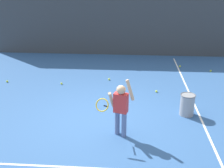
{
  "coord_description": "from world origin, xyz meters",
  "views": [
    {
      "loc": [
        0.75,
        -6.24,
        3.43
      ],
      "look_at": [
        0.26,
        0.24,
        0.85
      ],
      "focal_mm": 45.41,
      "sensor_mm": 36.0,
      "label": 1
    }
  ],
  "objects": [
    {
      "name": "tennis_ball_1",
      "position": [
        1.51,
        1.79,
        0.03
      ],
      "size": [
        0.07,
        0.07,
        0.07
      ],
      "primitive_type": "sphere",
      "color": "#CCE033",
      "rests_on": "ground"
    },
    {
      "name": "fence_post_1",
      "position": [
        -1.76,
        6.03,
        1.69
      ],
      "size": [
        0.09,
        0.09,
        3.37
      ],
      "primitive_type": "cylinder",
      "color": "slate",
      "rests_on": "ground"
    },
    {
      "name": "ground_plane",
      "position": [
        0.0,
        0.0,
        0.0
      ],
      "size": [
        20.0,
        20.0,
        0.0
      ],
      "primitive_type": "plane",
      "color": "#335B93"
    },
    {
      "name": "tennis_ball_4",
      "position": [
        -0.02,
        2.73,
        0.03
      ],
      "size": [
        0.07,
        0.07,
        0.07
      ],
      "primitive_type": "sphere",
      "color": "#CCE033",
      "rests_on": "ground"
    },
    {
      "name": "tennis_ball_2",
      "position": [
        -1.54,
        2.22,
        0.03
      ],
      "size": [
        0.07,
        0.07,
        0.07
      ],
      "primitive_type": "sphere",
      "color": "#CCE033",
      "rests_on": "ground"
    },
    {
      "name": "court_line_sideline",
      "position": [
        2.51,
        1.0,
        0.0
      ],
      "size": [
        0.05,
        9.0,
        0.0
      ],
      "primitive_type": "cube",
      "color": "white",
      "rests_on": "ground"
    },
    {
      "name": "tennis_ball_3",
      "position": [
        2.59,
        4.35,
        0.03
      ],
      "size": [
        0.07,
        0.07,
        0.07
      ],
      "primitive_type": "sphere",
      "color": "#CCE033",
      "rests_on": "ground"
    },
    {
      "name": "tennis_ball_5",
      "position": [
        -3.4,
        2.27,
        0.03
      ],
      "size": [
        0.07,
        0.07,
        0.07
      ],
      "primitive_type": "sphere",
      "color": "#CCE033",
      "rests_on": "ground"
    },
    {
      "name": "tennis_player",
      "position": [
        0.51,
        -0.73,
        0.73
      ],
      "size": [
        0.83,
        0.57,
        1.35
      ],
      "rotation": [
        0.0,
        0.0,
        -0.29
      ],
      "color": "slate",
      "rests_on": "ground"
    },
    {
      "name": "court_line_baseline",
      "position": [
        0.0,
        -1.93,
        0.0
      ],
      "size": [
        9.0,
        0.05,
        0.0
      ],
      "primitive_type": "cube",
      "color": "white",
      "rests_on": "ground"
    },
    {
      "name": "tennis_ball_0",
      "position": [
        3.64,
        3.87,
        0.03
      ],
      "size": [
        0.07,
        0.07,
        0.07
      ],
      "primitive_type": "sphere",
      "color": "#CCE033",
      "rests_on": "ground"
    },
    {
      "name": "ball_hopper",
      "position": [
        2.17,
        0.38,
        0.29
      ],
      "size": [
        0.38,
        0.38,
        0.56
      ],
      "color": "gray",
      "rests_on": "ground"
    },
    {
      "name": "back_fence_windscreen",
      "position": [
        0.0,
        5.97,
        1.61
      ],
      "size": [
        10.84,
        0.08,
        3.22
      ],
      "primitive_type": "cube",
      "color": "#383D42",
      "rests_on": "ground"
    },
    {
      "name": "fence_post_2",
      "position": [
        1.76,
        6.03,
        1.69
      ],
      "size": [
        0.09,
        0.09,
        3.37
      ],
      "primitive_type": "cylinder",
      "color": "slate",
      "rests_on": "ground"
    }
  ]
}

